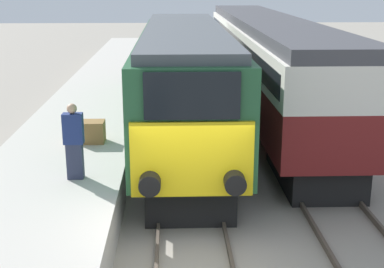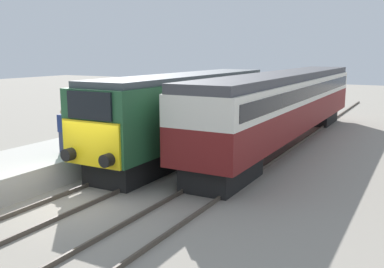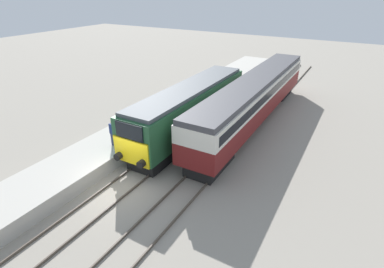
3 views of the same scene
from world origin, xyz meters
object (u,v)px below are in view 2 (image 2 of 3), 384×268
at_px(locomotive, 188,110).
at_px(luggage_crate, 110,133).
at_px(person_on_platform, 64,131).
at_px(passenger_carriage, 286,101).

distance_m(locomotive, luggage_crate, 3.82).
xyz_separation_m(locomotive, person_on_platform, (-2.59, -5.41, -0.36)).
bearing_deg(locomotive, person_on_platform, -115.57).
bearing_deg(luggage_crate, passenger_carriage, 50.02).
height_order(locomotive, passenger_carriage, locomotive).
distance_m(locomotive, passenger_carriage, 5.68).
relative_size(locomotive, person_on_platform, 8.03).
bearing_deg(passenger_carriage, locomotive, -126.77).
xyz_separation_m(locomotive, luggage_crate, (-2.62, -2.63, -0.93)).
xyz_separation_m(locomotive, passenger_carriage, (3.40, 4.55, 0.19)).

